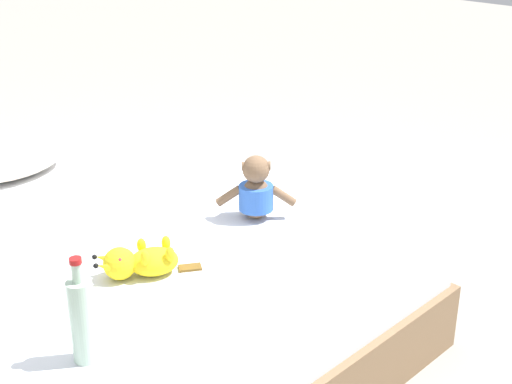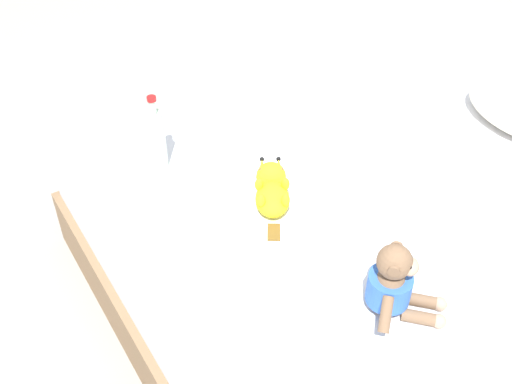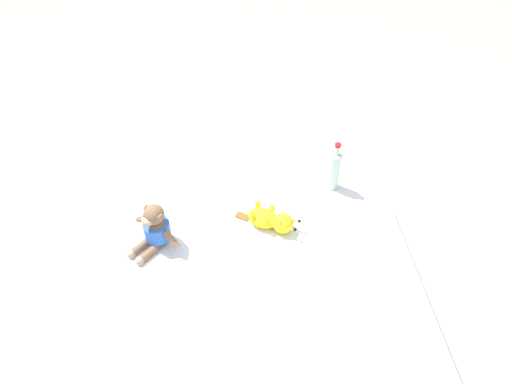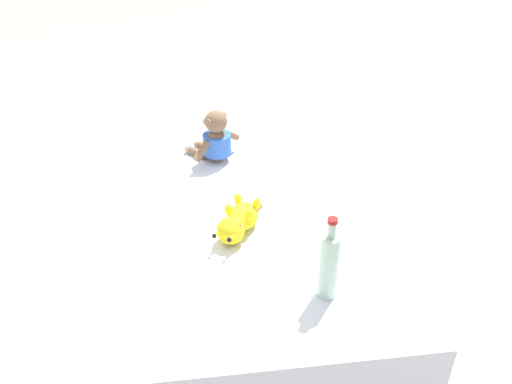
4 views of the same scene
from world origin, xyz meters
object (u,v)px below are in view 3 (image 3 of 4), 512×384
object	(u,v)px
bed	(249,317)
glass_bottle	(334,170)
plush_yellow_creature	(272,220)
plush_monkey	(155,229)

from	to	relation	value
bed	glass_bottle	bearing A→B (deg)	-129.93
plush_yellow_creature	glass_bottle	xyz separation A→B (m)	(-0.35, -0.24, 0.07)
bed	plush_monkey	size ratio (longest dim) A/B	7.25
bed	glass_bottle	size ratio (longest dim) A/B	6.44
bed	plush_yellow_creature	distance (m)	0.47
plush_yellow_creature	glass_bottle	distance (m)	0.43
plush_yellow_creature	bed	bearing A→B (deg)	67.50
bed	plush_yellow_creature	world-z (taller)	plush_yellow_creature
glass_bottle	plush_monkey	bearing A→B (deg)	17.57
plush_monkey	glass_bottle	size ratio (longest dim) A/B	0.89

